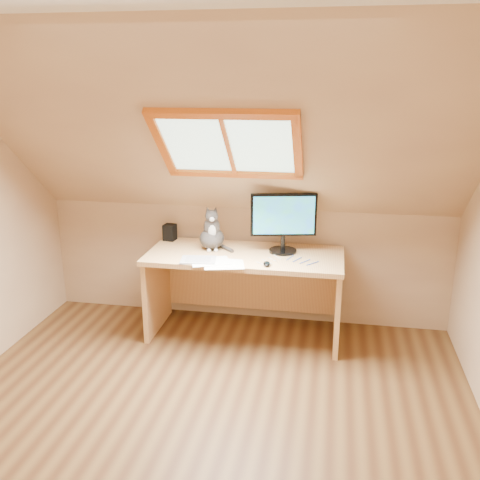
# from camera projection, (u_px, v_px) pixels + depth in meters

# --- Properties ---
(ground) EXTENTS (3.50, 3.50, 0.00)m
(ground) POSITION_uv_depth(u_px,v_px,m) (196.00, 438.00, 3.21)
(ground) COLOR brown
(ground) RESTS_ON ground
(room_shell) EXTENTS (3.52, 3.52, 2.41)m
(room_shell) POSITION_uv_depth(u_px,v_px,m) (184.00, 210.00, 2.70)
(room_shell) COLOR tan
(room_shell) RESTS_ON ground
(desk) EXTENTS (1.57, 0.69, 0.72)m
(desk) POSITION_uv_depth(u_px,v_px,m) (246.00, 276.00, 4.41)
(desk) COLOR #E3B46B
(desk) RESTS_ON ground
(monitor) EXTENTS (0.52, 0.22, 0.48)m
(monitor) POSITION_uv_depth(u_px,v_px,m) (284.00, 219.00, 4.24)
(monitor) COLOR black
(monitor) RESTS_ON desk
(cat) EXTENTS (0.26, 0.29, 0.37)m
(cat) POSITION_uv_depth(u_px,v_px,m) (212.00, 233.00, 4.37)
(cat) COLOR #3C3735
(cat) RESTS_ON desk
(desk_speaker) EXTENTS (0.11, 0.11, 0.14)m
(desk_speaker) POSITION_uv_depth(u_px,v_px,m) (170.00, 232.00, 4.62)
(desk_speaker) COLOR black
(desk_speaker) RESTS_ON desk
(graphics_tablet) EXTENTS (0.29, 0.23, 0.01)m
(graphics_tablet) POSITION_uv_depth(u_px,v_px,m) (198.00, 260.00, 4.12)
(graphics_tablet) COLOR #B2B2B7
(graphics_tablet) RESTS_ON desk
(mouse) EXTENTS (0.07, 0.10, 0.03)m
(mouse) POSITION_uv_depth(u_px,v_px,m) (267.00, 264.00, 4.01)
(mouse) COLOR black
(mouse) RESTS_ON desk
(papers) EXTENTS (0.35, 0.30, 0.01)m
(papers) POSITION_uv_depth(u_px,v_px,m) (222.00, 263.00, 4.06)
(papers) COLOR white
(papers) RESTS_ON desk
(cables) EXTENTS (0.51, 0.26, 0.01)m
(cables) POSITION_uv_depth(u_px,v_px,m) (289.00, 261.00, 4.11)
(cables) COLOR silver
(cables) RESTS_ON desk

